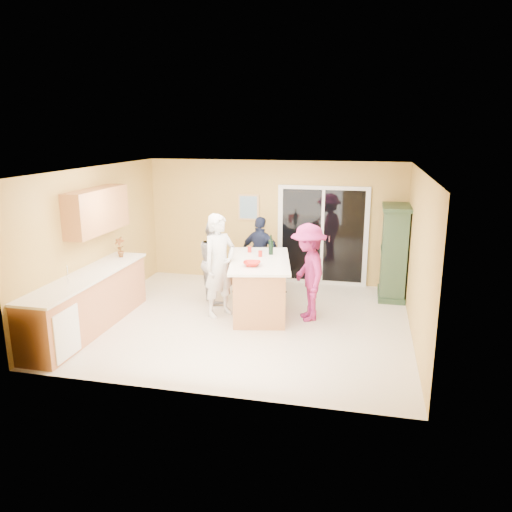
% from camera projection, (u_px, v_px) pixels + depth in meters
% --- Properties ---
extents(floor, '(5.50, 5.50, 0.00)m').
position_uv_depth(floor, '(246.00, 321.00, 8.64)').
color(floor, beige).
rests_on(floor, ground).
extents(ceiling, '(5.50, 5.00, 0.10)m').
position_uv_depth(ceiling, '(246.00, 170.00, 8.00)').
color(ceiling, white).
rests_on(ceiling, wall_back).
extents(wall_back, '(5.50, 0.10, 2.60)m').
position_uv_depth(wall_back, '(274.00, 222.00, 10.68)').
color(wall_back, '#F0C862').
rests_on(wall_back, ground).
extents(wall_front, '(5.50, 0.10, 2.60)m').
position_uv_depth(wall_front, '(196.00, 296.00, 5.95)').
color(wall_front, '#F0C862').
rests_on(wall_front, ground).
extents(wall_left, '(0.10, 5.00, 2.60)m').
position_uv_depth(wall_left, '(97.00, 240.00, 8.90)').
color(wall_left, '#F0C862').
rests_on(wall_left, ground).
extents(wall_right, '(0.10, 5.00, 2.60)m').
position_uv_depth(wall_right, '(418.00, 257.00, 7.73)').
color(wall_right, '#F0C862').
rests_on(wall_right, ground).
extents(left_cabinet_run, '(0.65, 3.05, 1.24)m').
position_uv_depth(left_cabinet_run, '(84.00, 306.00, 8.05)').
color(left_cabinet_run, '#B87047').
rests_on(left_cabinet_run, floor).
extents(upper_cabinets, '(0.35, 1.60, 0.75)m').
position_uv_depth(upper_cabinets, '(97.00, 211.00, 8.53)').
color(upper_cabinets, '#B87047').
rests_on(upper_cabinets, wall_left).
extents(sliding_door, '(1.90, 0.07, 2.10)m').
position_uv_depth(sliding_door, '(322.00, 236.00, 10.49)').
color(sliding_door, silver).
rests_on(sliding_door, floor).
extents(framed_picture, '(0.46, 0.04, 0.56)m').
position_uv_depth(framed_picture, '(248.00, 207.00, 10.70)').
color(framed_picture, tan).
rests_on(framed_picture, wall_back).
extents(kitchen_island, '(1.37, 2.05, 0.99)m').
position_uv_depth(kitchen_island, '(260.00, 288.00, 8.94)').
color(kitchen_island, '#B87047').
rests_on(kitchen_island, floor).
extents(green_hutch, '(0.52, 0.99, 1.83)m').
position_uv_depth(green_hutch, '(394.00, 253.00, 9.67)').
color(green_hutch, '#243A26').
rests_on(green_hutch, floor).
extents(woman_white, '(0.74, 0.80, 1.83)m').
position_uv_depth(woman_white, '(220.00, 265.00, 8.72)').
color(woman_white, silver).
rests_on(woman_white, floor).
extents(woman_grey, '(0.91, 0.96, 1.57)m').
position_uv_depth(woman_grey, '(215.00, 261.00, 9.51)').
color(woman_grey, '#A4A4A7').
rests_on(woman_grey, floor).
extents(woman_navy, '(0.96, 0.56, 1.53)m').
position_uv_depth(woman_navy, '(261.00, 254.00, 10.11)').
color(woman_navy, '#191D38').
rests_on(woman_navy, floor).
extents(woman_magenta, '(0.99, 1.25, 1.69)m').
position_uv_depth(woman_magenta, '(308.00, 272.00, 8.55)').
color(woman_magenta, '#871D53').
rests_on(woman_magenta, floor).
extents(serving_bowl, '(0.32, 0.32, 0.07)m').
position_uv_depth(serving_bowl, '(252.00, 264.00, 8.40)').
color(serving_bowl, red).
rests_on(serving_bowl, kitchen_island).
extents(tulip_vase, '(0.21, 0.16, 0.38)m').
position_uv_depth(tulip_vase, '(120.00, 247.00, 9.14)').
color(tulip_vase, '#B51212').
rests_on(tulip_vase, left_cabinet_run).
extents(tumbler_near, '(0.08, 0.08, 0.11)m').
position_uv_depth(tumbler_near, '(250.00, 249.00, 9.32)').
color(tumbler_near, red).
rests_on(tumbler_near, kitchen_island).
extents(tumbler_far, '(0.08, 0.08, 0.11)m').
position_uv_depth(tumbler_far, '(260.00, 254.00, 9.01)').
color(tumbler_far, red).
rests_on(tumbler_far, kitchen_island).
extents(wine_bottle, '(0.08, 0.08, 0.37)m').
position_uv_depth(wine_bottle, '(271.00, 247.00, 9.14)').
color(wine_bottle, black).
rests_on(wine_bottle, kitchen_island).
extents(white_plate, '(0.27, 0.27, 0.01)m').
position_uv_depth(white_plate, '(249.00, 262.00, 8.65)').
color(white_plate, silver).
rests_on(white_plate, kitchen_island).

